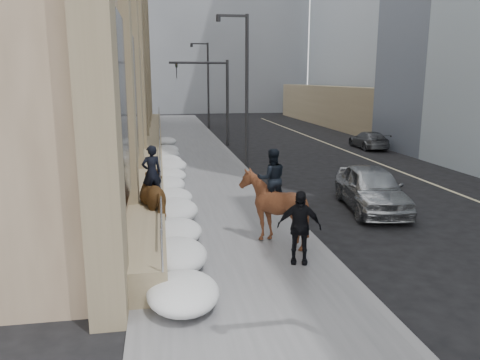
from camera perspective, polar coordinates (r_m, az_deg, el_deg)
name	(u,v)px	position (r m, az deg, el deg)	size (l,w,h in m)	color
ground	(235,269)	(12.08, -0.64, -10.78)	(140.00, 140.00, 0.00)	black
sidewalk	(201,182)	(21.57, -4.84, -0.30)	(5.00, 80.00, 0.12)	#565659
curb	(256,180)	(21.93, 2.00, -0.05)	(0.24, 80.00, 0.12)	slate
lane_line	(411,176)	(24.75, 20.17, 0.49)	(0.15, 70.00, 0.01)	#BFB78C
limestone_building	(97,8)	(31.42, -17.03, 19.37)	(6.10, 44.00, 18.00)	#887059
bg_building_mid	(196,13)	(71.82, -5.35, 19.61)	(30.00, 12.00, 28.00)	slate
bg_building_far	(131,46)	(83.26, -13.11, 15.57)	(24.00, 12.00, 20.00)	gray
streetlight_mid	(244,82)	(25.38, 0.48, 11.91)	(1.71, 0.24, 8.00)	#2D2D30
streetlight_far	(207,80)	(45.21, -4.10, 12.03)	(1.71, 0.24, 8.00)	#2D2D30
traffic_signal	(214,89)	(33.21, -3.16, 10.98)	(4.10, 0.22, 6.00)	#2D2D30
snow_bank	(170,184)	(19.56, -8.52, -0.46)	(1.70, 18.10, 0.76)	white
mounted_horse_left	(158,197)	(14.77, -9.96, -2.00)	(1.70, 2.44, 2.61)	#56371A
mounted_horse_right	(272,203)	(13.33, 3.98, -2.88)	(1.69, 1.90, 2.69)	#492615
pedestrian	(299,227)	(11.95, 7.22, -5.70)	(1.11, 0.46, 1.89)	black
car_silver	(371,188)	(17.76, 15.72, -0.95)	(1.92, 4.78, 1.63)	#979A9E
car_grey	(369,140)	(33.55, 15.40, 4.73)	(1.66, 4.08, 1.19)	#505357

